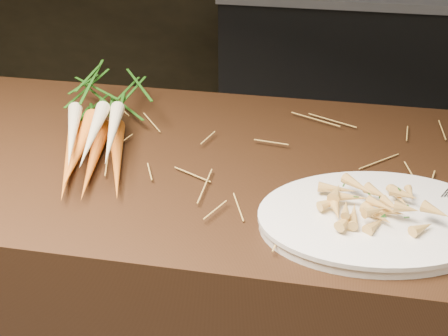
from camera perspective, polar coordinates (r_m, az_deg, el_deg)
name	(u,v)px	position (r m, az deg, el deg)	size (l,w,h in m)	color
main_counter	(336,327)	(1.47, 11.34, -15.58)	(2.40, 0.70, 0.90)	black
back_counter	(398,69)	(3.12, 17.23, 9.54)	(1.82, 0.62, 0.84)	black
straw_bedding	(360,170)	(1.18, 13.62, -0.17)	(1.40, 0.60, 0.02)	olive
root_veg_bunch	(101,112)	(1.33, -12.40, 5.55)	(0.30, 0.56, 0.10)	#C96214
serving_platter	(377,221)	(1.04, 15.24, -5.21)	(0.42, 0.28, 0.02)	white
roasted_veg_heap	(379,205)	(1.02, 15.51, -3.65)	(0.21, 0.15, 0.05)	#B07D33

